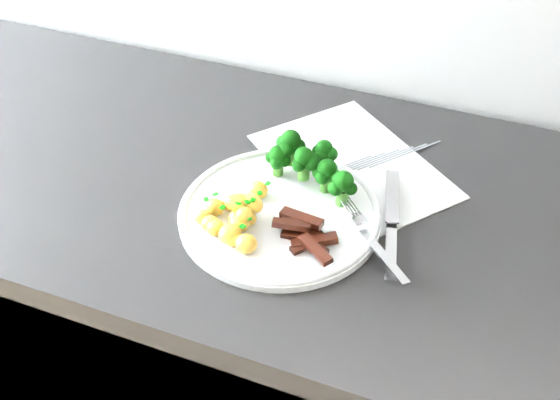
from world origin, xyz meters
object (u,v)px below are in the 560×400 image
(broccoli, at_px, (310,161))
(beef_strips, at_px, (305,232))
(counter, at_px, (325,384))
(recipe_paper, at_px, (353,165))
(plate, at_px, (280,212))
(potatoes, at_px, (237,216))
(knife, at_px, (391,235))
(fork, at_px, (375,243))

(broccoli, distance_m, beef_strips, 0.12)
(counter, xyz_separation_m, broccoli, (-0.05, 0.02, 0.48))
(broccoli, bearing_deg, beef_strips, -73.42)
(recipe_paper, relative_size, plate, 1.27)
(counter, bearing_deg, recipe_paper, 94.47)
(counter, relative_size, beef_strips, 24.19)
(potatoes, relative_size, knife, 0.61)
(plate, xyz_separation_m, broccoli, (0.02, 0.07, 0.04))
(recipe_paper, height_order, potatoes, potatoes)
(broccoli, height_order, beef_strips, broccoli)
(counter, height_order, fork, fork)
(recipe_paper, relative_size, potatoes, 2.76)
(potatoes, bearing_deg, beef_strips, 4.21)
(recipe_paper, bearing_deg, fork, -64.98)
(counter, relative_size, knife, 11.05)
(potatoes, relative_size, fork, 0.96)
(plate, height_order, fork, fork)
(counter, xyz_separation_m, knife, (0.08, -0.04, 0.44))
(counter, relative_size, potatoes, 18.12)
(plate, height_order, potatoes, potatoes)
(knife, bearing_deg, fork, -114.82)
(recipe_paper, xyz_separation_m, broccoli, (-0.05, -0.07, 0.05))
(plate, distance_m, fork, 0.14)
(recipe_paper, bearing_deg, plate, -113.06)
(fork, height_order, knife, fork)
(broccoli, xyz_separation_m, beef_strips, (0.03, -0.11, -0.03))
(plate, relative_size, fork, 2.09)
(fork, bearing_deg, broccoli, 141.94)
(potatoes, height_order, fork, potatoes)
(counter, relative_size, broccoli, 16.13)
(plate, xyz_separation_m, potatoes, (-0.04, -0.04, 0.02))
(beef_strips, distance_m, knife, 0.11)
(counter, xyz_separation_m, plate, (-0.07, -0.05, 0.44))
(counter, height_order, knife, knife)
(recipe_paper, distance_m, beef_strips, 0.18)
(broccoli, relative_size, knife, 0.68)
(potatoes, bearing_deg, recipe_paper, 60.91)
(broccoli, height_order, potatoes, broccoli)
(beef_strips, bearing_deg, counter, 77.65)
(potatoes, xyz_separation_m, knife, (0.20, 0.05, -0.02))
(plate, distance_m, potatoes, 0.06)
(broccoli, bearing_deg, potatoes, -116.50)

